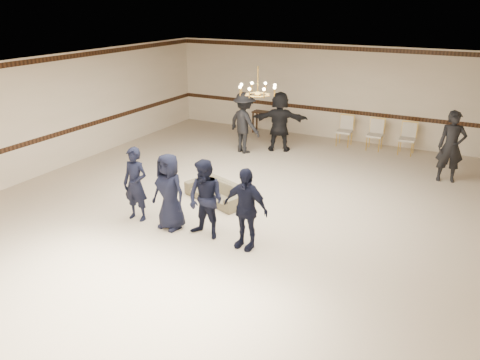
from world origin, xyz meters
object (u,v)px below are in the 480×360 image
Objects in this scene: boy_b at (169,192)px; banquet_chair_mid at (375,135)px; chandelier at (258,81)px; banquet_chair_right at (407,139)px; adult_mid at (280,121)px; adult_right at (451,147)px; settee at (216,191)px; boy_c at (206,200)px; banquet_chair_left at (345,131)px; adult_left at (244,123)px; boy_d at (245,208)px; console_table at (265,122)px; boy_a at (136,184)px.

banquet_chair_mid is (2.57, 7.66, -0.33)m from boy_b.
banquet_chair_right is at bearing 63.21° from chandelier.
adult_mid is 5.12m from adult_right.
settee is (0.12, 1.69, -0.58)m from boy_b.
boy_b is at bearing -173.31° from boy_c.
chandelier is at bearing 76.40° from boy_b.
adult_mid is 2.32m from banquet_chair_left.
adult_mid reaches higher than banquet_chair_left.
adult_right is at bearing 39.97° from chandelier.
adult_left is 4.25m from banquet_chair_mid.
boy_d is at bearing 87.55° from adult_mid.
adult_mid is at bearing 106.36° from boy_c.
banquet_chair_left is 3.01m from console_table.
boy_c is at bearing -89.81° from chandelier.
chandelier reaches higher than banquet_chair_mid.
banquet_chair_mid is 1.00× the size of banquet_chair_right.
settee is 0.88× the size of adult_right.
boy_d is 0.86× the size of adult_left.
adult_mid is 1.93× the size of banquet_chair_mid.
adult_mid is at bearing -151.49° from banquet_chair_mid.
boy_d is at bearing -2.42° from boy_a.
chandelier is at bearing -107.85° from banquet_chair_mid.
banquet_chair_mid is (2.72, 1.49, -0.46)m from adult_mid.
adult_left is at bearing 122.71° from boy_d.
adult_right is 3.08m from banquet_chair_mid.
boy_b is at bearing -174.84° from boy_d.
boy_b reaches higher than console_table.
banquet_chair_mid is at bearing 87.50° from settee.
boy_c is 0.90m from boy_d.
console_table is at bearing 176.83° from banquet_chair_mid.
settee is 0.88× the size of adult_left.
banquet_chair_mid is at bearing -1.62° from console_table.
boy_a is 1.00× the size of boy_c.
settee is at bearing -124.73° from banquet_chair_right.
boy_d is 8.51m from console_table.
adult_left is at bearing -149.06° from banquet_chair_mid.
boy_d is at bearing -107.76° from banquet_chair_right.
banquet_chair_left is at bearing 96.91° from boy_d.
console_table is at bearing -59.99° from adult_left.
boy_b is at bearing -145.33° from adult_right.
banquet_chair_left is at bearing -119.12° from adult_left.
boy_b is 0.98× the size of settee.
boy_a is 0.98× the size of settee.
adult_right is 3.91m from banquet_chair_left.
chandelier is 4.38m from adult_mid.
boy_c is 0.86× the size of adult_mid.
chandelier reaches higher than console_table.
boy_c and boy_d have the same top height.
banquet_chair_mid is 4.01m from console_table.
settee is at bearing -104.09° from banquet_chair_left.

